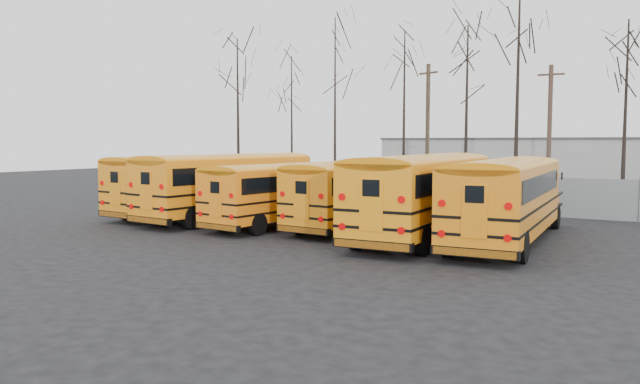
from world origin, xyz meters
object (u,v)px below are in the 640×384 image
Objects in this scene: bus_d at (366,188)px; bus_e at (425,188)px; bus_f at (507,193)px; utility_pole_left at (428,129)px; bus_c at (289,188)px; bus_a at (197,179)px; utility_pole_right at (549,135)px; bus_b at (232,180)px.

bus_e reaches higher than bus_d.
utility_pole_left is (-9.74, 17.00, 2.75)m from bus_f.
bus_c is 0.86× the size of bus_e.
utility_pole_right reaches higher than bus_a.
bus_e is 14.40m from utility_pole_right.
bus_f reaches higher than bus_d.
bus_c is 1.29× the size of utility_pole_right.
utility_pole_left reaches higher than bus_c.
bus_c is at bearing -122.25° from utility_pole_right.
bus_e is 18.62m from utility_pole_left.
bus_d is 3.66m from bus_e.
bus_f is at bearing 2.62° from bus_b.
bus_c is 1.16× the size of utility_pole_left.
bus_b reaches higher than bus_f.
utility_pole_right is at bearing 63.74° from bus_c.
bus_a is 17.37m from utility_pole_left.
bus_f is 19.79m from utility_pole_left.
bus_c is (3.63, -0.38, -0.22)m from bus_b.
bus_a is 9.81m from bus_d.
bus_d is at bearing 153.75° from bus_e.
bus_c is 16.40m from utility_pole_right.
bus_f is 1.29× the size of utility_pole_left.
bus_a is 6.53m from bus_c.
bus_f is at bearing 4.92° from bus_c.
bus_e is 3.15m from bus_f.
bus_f is at bearing 0.87° from bus_e.
bus_c is 0.97× the size of bus_d.
utility_pole_left is at bearing 115.94° from bus_f.
bus_a is at bearing -139.91° from utility_pole_right.
bus_a is 13.23m from bus_e.
bus_a is at bearing -90.91° from utility_pole_left.
bus_e reaches higher than bus_a.
bus_b is 3.66m from bus_c.
bus_b is 1.01× the size of bus_f.
bus_e is (13.16, -1.37, 0.12)m from bus_a.
bus_b is 1.46× the size of utility_pole_right.
bus_d is at bearing 23.72° from bus_c.
bus_b is 18.26m from utility_pole_right.
utility_pole_right is at bearing 71.61° from bus_d.
bus_b is 1.31× the size of utility_pole_left.
bus_b is 7.02m from bus_d.
utility_pole_left reaches higher than bus_d.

